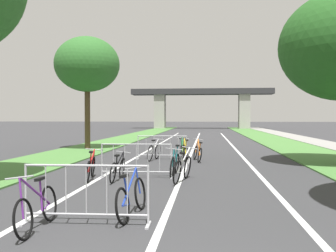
{
  "coord_description": "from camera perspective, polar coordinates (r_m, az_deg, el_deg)",
  "views": [
    {
      "loc": [
        0.77,
        -2.41,
        1.87
      ],
      "look_at": [
        -0.78,
        12.57,
        1.51
      ],
      "focal_mm": 39.75,
      "sensor_mm": 36.0,
      "label": 1
    }
  ],
  "objects": [
    {
      "name": "bicycle_green_6",
      "position": [
        16.85,
        2.35,
        -3.71
      ],
      "size": [
        0.5,
        1.67,
        0.99
      ],
      "rotation": [
        0.0,
        0.0,
        -0.04
      ],
      "color": "black",
      "rests_on": "ground"
    },
    {
      "name": "grass_verge_left",
      "position": [
        32.13,
        -6.46,
        -1.93
      ],
      "size": [
        3.21,
        70.72,
        0.05
      ],
      "primitive_type": "cube",
      "color": "#477A38",
      "rests_on": "ground"
    },
    {
      "name": "bicycle_yellow_9",
      "position": [
        16.05,
        2.53,
        -3.98
      ],
      "size": [
        0.46,
        1.6,
        0.97
      ],
      "rotation": [
        0.0,
        0.0,
        0.21
      ],
      "color": "black",
      "rests_on": "ground"
    },
    {
      "name": "crowd_barrier_second",
      "position": [
        11.55,
        -4.87,
        -5.35
      ],
      "size": [
        2.23,
        0.52,
        1.05
      ],
      "rotation": [
        0.0,
        0.0,
        0.04
      ],
      "color": "#ADADB2",
      "rests_on": "ground"
    },
    {
      "name": "bicycle_silver_3",
      "position": [
        16.08,
        -2.15,
        -3.94
      ],
      "size": [
        0.6,
        1.65,
        0.94
      ],
      "rotation": [
        0.0,
        0.0,
        -0.19
      ],
      "color": "black",
      "rests_on": "ground"
    },
    {
      "name": "crowd_barrier_nearest",
      "position": [
        6.69,
        -12.43,
        -10.3
      ],
      "size": [
        2.23,
        0.52,
        1.05
      ],
      "rotation": [
        0.0,
        0.0,
        0.04
      ],
      "color": "#ADADB2",
      "rests_on": "ground"
    },
    {
      "name": "crowd_barrier_third",
      "position": [
        16.48,
        -0.9,
        -3.33
      ],
      "size": [
        2.23,
        0.5,
        1.05
      ],
      "rotation": [
        0.0,
        0.0,
        0.03
      ],
      "color": "#ADADB2",
      "rests_on": "ground"
    },
    {
      "name": "bicycle_teal_4",
      "position": [
        11.96,
        1.07,
        -5.83
      ],
      "size": [
        0.53,
        1.61,
        0.97
      ],
      "rotation": [
        0.0,
        0.0,
        3.06
      ],
      "color": "black",
      "rests_on": "ground"
    },
    {
      "name": "grass_verge_right",
      "position": [
        31.84,
        15.52,
        -2.0
      ],
      "size": [
        3.21,
        70.72,
        0.05
      ],
      "primitive_type": "cube",
      "color": "#477A38",
      "rests_on": "ground"
    },
    {
      "name": "sidewalk_path_right",
      "position": [
        32.41,
        20.29,
        -1.95
      ],
      "size": [
        2.26,
        70.72,
        0.08
      ],
      "primitive_type": "cube",
      "color": "gray",
      "rests_on": "ground"
    },
    {
      "name": "overpass_bridge",
      "position": [
        60.92,
        5.17,
        4.01
      ],
      "size": [
        22.82,
        3.21,
        6.45
      ],
      "color": "#2D2D30",
      "rests_on": "ground"
    },
    {
      "name": "bicycle_orange_0",
      "position": [
        15.84,
        4.59,
        -4.13
      ],
      "size": [
        0.48,
        1.69,
        0.95
      ],
      "rotation": [
        0.0,
        0.0,
        0.19
      ],
      "color": "black",
      "rests_on": "ground"
    },
    {
      "name": "bicycle_black_8",
      "position": [
        11.1,
        -7.69,
        -6.53
      ],
      "size": [
        0.44,
        1.66,
        0.83
      ],
      "rotation": [
        0.0,
        0.0,
        -0.02
      ],
      "color": "black",
      "rests_on": "ground"
    },
    {
      "name": "lane_stripe_right_lane",
      "position": [
        23.0,
        10.13,
        -3.3
      ],
      "size": [
        0.14,
        40.91,
        0.01
      ],
      "primitive_type": "cube",
      "color": "silver",
      "rests_on": "ground"
    },
    {
      "name": "bicycle_white_2",
      "position": [
        10.81,
        2.28,
        -6.51
      ],
      "size": [
        0.67,
        1.78,
        0.99
      ],
      "rotation": [
        0.0,
        0.0,
        -0.21
      ],
      "color": "black",
      "rests_on": "ground"
    },
    {
      "name": "bicycle_red_7",
      "position": [
        11.37,
        -11.75,
        -6.29
      ],
      "size": [
        0.54,
        1.71,
        0.9
      ],
      "rotation": [
        0.0,
        0.0,
        0.18
      ],
      "color": "black",
      "rests_on": "ground"
    },
    {
      "name": "tree_left_cypress_far",
      "position": [
        22.21,
        -12.29,
        9.16
      ],
      "size": [
        3.73,
        3.73,
        6.5
      ],
      "color": "#4C3823",
      "rests_on": "ground"
    },
    {
      "name": "lane_stripe_center",
      "position": [
        22.95,
        3.96,
        -3.29
      ],
      "size": [
        0.14,
        40.91,
        0.01
      ],
      "primitive_type": "cube",
      "color": "silver",
      "rests_on": "ground"
    },
    {
      "name": "lane_stripe_left_lane",
      "position": [
        23.17,
        -2.17,
        -3.24
      ],
      "size": [
        0.14,
        40.91,
        0.01
      ],
      "primitive_type": "cube",
      "color": "silver",
      "rests_on": "ground"
    },
    {
      "name": "bicycle_purple_1",
      "position": [
        6.65,
        -19.44,
        -11.76
      ],
      "size": [
        0.45,
        1.68,
        0.99
      ],
      "rotation": [
        0.0,
        0.0,
        3.18
      ],
      "color": "black",
      "rests_on": "ground"
    },
    {
      "name": "bicycle_blue_5",
      "position": [
        7.12,
        -5.59,
        -10.84
      ],
      "size": [
        0.47,
        1.74,
        0.89
      ],
      "rotation": [
        0.0,
        0.0,
        -0.11
      ],
      "color": "black",
      "rests_on": "ground"
    }
  ]
}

